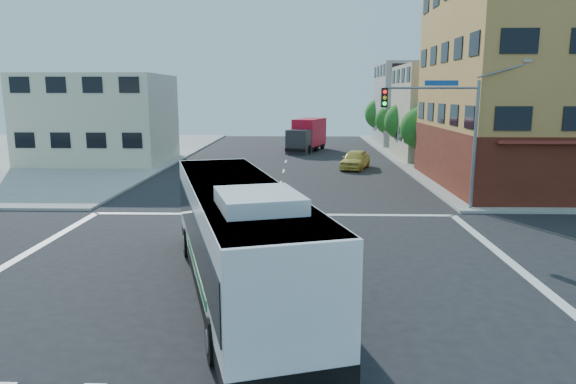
{
  "coord_description": "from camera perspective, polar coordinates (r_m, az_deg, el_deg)",
  "views": [
    {
      "loc": [
        1.54,
        -16.97,
        6.33
      ],
      "look_at": [
        0.95,
        4.1,
        2.26
      ],
      "focal_mm": 32.0,
      "sensor_mm": 36.0,
      "label": 1
    }
  ],
  "objects": [
    {
      "name": "building_east_far",
      "position": [
        66.77,
        15.18,
        9.41
      ],
      "size": [
        12.06,
        10.06,
        10.0
      ],
      "color": "gray",
      "rests_on": "ground"
    },
    {
      "name": "street_tree_b",
      "position": [
        53.95,
        12.79,
        7.91
      ],
      "size": [
        3.8,
        3.8,
        5.79
      ],
      "color": "#352413",
      "rests_on": "ground"
    },
    {
      "name": "parked_car",
      "position": [
        44.01,
        7.48,
        3.62
      ],
      "size": [
        3.3,
        5.11,
        1.62
      ],
      "primitive_type": "imported",
      "rotation": [
        0.0,
        0.0,
        -0.32
      ],
      "color": "#DBC34D",
      "rests_on": "ground"
    },
    {
      "name": "building_west",
      "position": [
        50.54,
        -20.14,
        7.62
      ],
      "size": [
        12.06,
        10.06,
        8.0
      ],
      "color": "beige",
      "rests_on": "ground"
    },
    {
      "name": "street_tree_a",
      "position": [
        46.15,
        14.69,
        7.16
      ],
      "size": [
        3.6,
        3.6,
        5.53
      ],
      "color": "#352413",
      "rests_on": "ground"
    },
    {
      "name": "street_tree_d",
      "position": [
        69.71,
        10.27,
        8.73
      ],
      "size": [
        4.0,
        4.0,
        6.03
      ],
      "color": "#352413",
      "rests_on": "ground"
    },
    {
      "name": "signal_mast_ne",
      "position": [
        28.63,
        17.02,
        7.75
      ],
      "size": [
        7.91,
        1.13,
        8.07
      ],
      "color": "slate",
      "rests_on": "ground"
    },
    {
      "name": "box_truck",
      "position": [
        56.98,
        2.11,
        6.27
      ],
      "size": [
        4.61,
        8.17,
        3.54
      ],
      "rotation": [
        0.0,
        0.0,
        -0.32
      ],
      "color": "#28272D",
      "rests_on": "ground"
    },
    {
      "name": "street_tree_c",
      "position": [
        61.83,
        11.36,
        8.05
      ],
      "size": [
        3.4,
        3.4,
        5.29
      ],
      "color": "#352413",
      "rests_on": "ground"
    },
    {
      "name": "ground",
      "position": [
        18.17,
        -3.42,
        -9.48
      ],
      "size": [
        120.0,
        120.0,
        0.0
      ],
      "primitive_type": "plane",
      "color": "black",
      "rests_on": "ground"
    },
    {
      "name": "building_east_near",
      "position": [
        53.26,
        18.66,
        8.39
      ],
      "size": [
        12.06,
        10.06,
        9.0
      ],
      "color": "tan",
      "rests_on": "ground"
    },
    {
      "name": "transit_bus",
      "position": [
        16.33,
        -5.53,
        -4.82
      ],
      "size": [
        6.46,
        13.45,
        3.91
      ],
      "rotation": [
        0.0,
        0.0,
        0.29
      ],
      "color": "black",
      "rests_on": "ground"
    }
  ]
}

